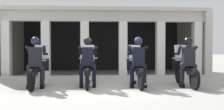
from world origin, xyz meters
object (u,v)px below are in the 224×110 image
object	(u,v)px
police_officer_center_left	(88,58)
police_officer_far_right	(188,58)
motorcycle_far_left	(38,71)
motorcycle_center_right	(137,71)
motorcycle_center_left	(88,71)
motorcycle_far_right	(185,71)
police_officer_center_right	(138,58)
police_officer_far_left	(36,58)

from	to	relation	value
police_officer_center_left	police_officer_far_right	xyz separation A→B (m)	(3.16, -0.19, 0.00)
motorcycle_far_left	motorcycle_center_right	distance (m)	3.16
motorcycle_center_left	police_officer_far_right	distance (m)	3.22
police_officer_center_left	police_officer_far_right	bearing A→B (deg)	10.22
motorcycle_center_right	motorcycle_far_right	size ratio (longest dim) A/B	1.00
motorcycle_center_left	police_officer_center_right	world-z (taller)	police_officer_center_right
motorcycle_center_right	police_officer_far_right	world-z (taller)	police_officer_far_right
motorcycle_center_left	police_officer_center_left	world-z (taller)	police_officer_center_left
motorcycle_far_left	police_officer_far_right	size ratio (longest dim) A/B	1.29
motorcycle_far_left	motorcycle_center_right	size ratio (longest dim) A/B	1.00
motorcycle_far_left	motorcycle_far_right	distance (m)	4.74
motorcycle_center_left	motorcycle_center_right	bearing A→B (deg)	8.85
motorcycle_center_left	police_officer_center_left	size ratio (longest dim) A/B	1.29
police_officer_far_left	police_officer_center_left	world-z (taller)	same
police_officer_center_left	motorcycle_center_right	bearing A→B (deg)	19.10
police_officer_center_right	police_officer_far_right	size ratio (longest dim) A/B	1.00
police_officer_far_left	police_officer_center_right	world-z (taller)	same
police_officer_far_left	motorcycle_center_right	bearing A→B (deg)	14.35
motorcycle_far_left	police_officer_far_right	world-z (taller)	police_officer_far_right
motorcycle_center_right	motorcycle_center_left	bearing A→B (deg)	-173.99
police_officer_far_left	motorcycle_center_left	distance (m)	1.70
motorcycle_center_left	motorcycle_center_right	size ratio (longest dim) A/B	1.00
police_officer_center_right	motorcycle_far_right	size ratio (longest dim) A/B	0.78
police_officer_center_left	motorcycle_far_right	size ratio (longest dim) A/B	0.78
police_officer_far_left	police_officer_far_right	size ratio (longest dim) A/B	1.00
motorcycle_center_right	motorcycle_far_right	distance (m)	1.58
police_officer_far_left	police_officer_far_right	world-z (taller)	same
motorcycle_far_left	motorcycle_far_right	world-z (taller)	same
police_officer_center_left	police_officer_center_right	distance (m)	1.59
motorcycle_far_right	police_officer_far_right	bearing A→B (deg)	-74.98
police_officer_center_left	motorcycle_far_right	distance (m)	3.19
police_officer_center_left	police_officer_far_right	distance (m)	3.17
police_officer_far_left	motorcycle_center_right	world-z (taller)	police_officer_far_left
motorcycle_far_right	motorcycle_center_left	bearing A→B (deg)	-168.16
motorcycle_center_right	motorcycle_far_right	bearing A→B (deg)	8.76
motorcycle_far_left	police_officer_far_left	size ratio (longest dim) A/B	1.29
police_officer_far_left	motorcycle_far_right	size ratio (longest dim) A/B	0.78
police_officer_center_right	motorcycle_far_right	xyz separation A→B (m)	(1.58, 0.23, -0.44)
motorcycle_center_left	police_officer_center_right	distance (m)	1.69
police_officer_center_left	police_officer_far_right	size ratio (longest dim) A/B	1.00
motorcycle_far_right	police_officer_far_right	xyz separation A→B (m)	(-0.00, -0.28, 0.44)
motorcycle_far_left	motorcycle_center_right	world-z (taller)	same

